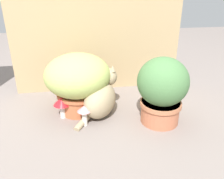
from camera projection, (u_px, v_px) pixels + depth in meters
ground_plane at (89, 121)px, 1.39m from camera, size 6.00×6.00×0.00m
cardboard_backdrop at (98, 26)px, 1.64m from camera, size 1.24×0.03×0.97m
grass_planter at (78, 80)px, 1.43m from camera, size 0.41×0.41×0.38m
leafy_planter at (162, 89)px, 1.30m from camera, size 0.29×0.29×0.40m
cat at (101, 98)px, 1.41m from camera, size 0.32×0.32×0.32m
mushroom_ornament_red at (62, 103)px, 1.39m from camera, size 0.11×0.11×0.14m
mushroom_ornament_pink at (84, 111)px, 1.31m from camera, size 0.08×0.08×0.13m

